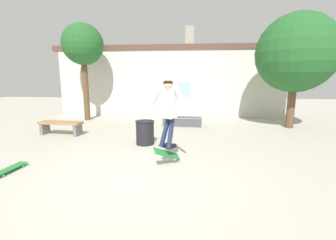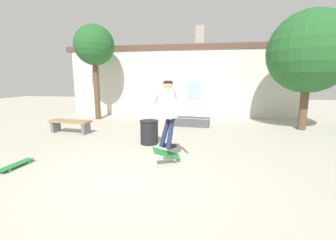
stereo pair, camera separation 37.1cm
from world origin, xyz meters
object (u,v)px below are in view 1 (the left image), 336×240
at_px(tree_right, 296,53).
at_px(skate_ledge, 182,121).
at_px(skateboard_resting, 9,169).
at_px(skater, 168,108).
at_px(park_bench, 61,125).
at_px(skateboard_flipping, 167,154).
at_px(trash_bin, 145,132).
at_px(tree_left, 83,46).

distance_m(tree_right, skate_ledge, 5.30).
height_order(skate_ledge, skateboard_resting, skate_ledge).
bearing_deg(skater, park_bench, 95.34).
height_order(park_bench, skate_ledge, park_bench).
height_order(skater, skateboard_flipping, skater).
xyz_separation_m(tree_right, skate_ledge, (-4.49, -0.02, -2.82)).
xyz_separation_m(trash_bin, skater, (0.87, -1.66, 0.98)).
xyz_separation_m(tree_left, skateboard_resting, (1.11, -6.35, -3.50)).
relative_size(tree_left, trash_bin, 6.17).
relative_size(tree_left, skateboard_resting, 5.40).
bearing_deg(tree_left, tree_right, -6.18).
height_order(skate_ledge, skateboard_flipping, skateboard_flipping).
height_order(skate_ledge, skater, skater).
distance_m(park_bench, skater, 4.99).
height_order(tree_left, trash_bin, tree_left).
bearing_deg(trash_bin, skateboard_flipping, -63.25).
xyz_separation_m(tree_right, park_bench, (-8.86, -2.04, -2.66)).
distance_m(tree_right, park_bench, 9.48).
bearing_deg(tree_left, skateboard_flipping, -51.25).
bearing_deg(skate_ledge, skater, -88.02).
distance_m(park_bench, skateboard_resting, 3.40).
bearing_deg(tree_left, skater, -51.00).
relative_size(tree_right, skater, 2.91).
distance_m(skater, skateboard_resting, 3.74).
relative_size(skate_ledge, skateboard_flipping, 2.52).
bearing_deg(skateboard_resting, skateboard_flipping, -74.11).
bearing_deg(skateboard_resting, tree_left, 14.08).
bearing_deg(tree_right, skateboard_resting, -146.70).
bearing_deg(skater, skate_ledge, 34.40).
distance_m(skate_ledge, skateboard_resting, 6.46).
distance_m(park_bench, skate_ledge, 4.82).
distance_m(tree_right, trash_bin, 6.83).
height_order(park_bench, skater, skater).
bearing_deg(skateboard_resting, skater, -73.78).
bearing_deg(tree_right, skateboard_flipping, -135.57).
height_order(tree_right, trash_bin, tree_right).
xyz_separation_m(tree_left, skate_ledge, (4.76, -1.02, -3.38)).
distance_m(skate_ledge, skater, 4.74).
xyz_separation_m(tree_left, skater, (4.55, -5.61, -2.20)).
distance_m(tree_left, skateboard_flipping, 7.95).
bearing_deg(skater, skateboard_flipping, 176.58).
bearing_deg(skate_ledge, park_bench, -150.53).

